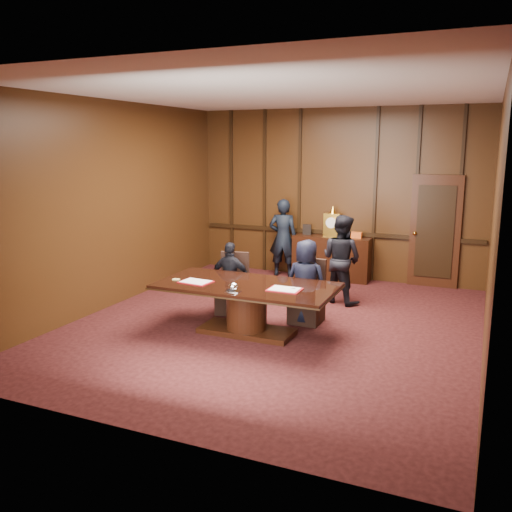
{
  "coord_description": "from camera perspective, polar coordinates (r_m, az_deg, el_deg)",
  "views": [
    {
      "loc": [
        2.92,
        -7.49,
        2.75
      ],
      "look_at": [
        -0.36,
        0.13,
        1.05
      ],
      "focal_mm": 38.0,
      "sensor_mm": 36.0,
      "label": 1
    }
  ],
  "objects": [
    {
      "name": "witness_left",
      "position": [
        11.46,
        2.86,
        1.92
      ],
      "size": [
        0.66,
        0.49,
        1.66
      ],
      "primitive_type": "imported",
      "rotation": [
        0.0,
        0.0,
        3.3
      ],
      "color": "black",
      "rests_on": "ground"
    },
    {
      "name": "sideboard",
      "position": [
        11.36,
        7.96,
        -0.02
      ],
      "size": [
        1.6,
        0.45,
        1.54
      ],
      "color": "black",
      "rests_on": "ground"
    },
    {
      "name": "conference_table",
      "position": [
        7.99,
        -0.99,
        -4.69
      ],
      "size": [
        2.62,
        1.32,
        0.76
      ],
      "color": "black",
      "rests_on": "ground"
    },
    {
      "name": "chair_right",
      "position": [
        8.61,
        5.39,
        -5.04
      ],
      "size": [
        0.49,
        0.49,
        0.99
      ],
      "rotation": [
        0.0,
        0.0,
        -0.02
      ],
      "color": "black",
      "rests_on": "ground"
    },
    {
      "name": "room",
      "position": [
        8.21,
        2.79,
        4.39
      ],
      "size": [
        7.0,
        7.04,
        3.5
      ],
      "color": "black",
      "rests_on": "ground"
    },
    {
      "name": "folder_left",
      "position": [
        8.06,
        -6.35,
        -2.71
      ],
      "size": [
        0.49,
        0.38,
        0.02
      ],
      "rotation": [
        0.0,
        0.0,
        -0.1
      ],
      "color": "maroon",
      "rests_on": "conference_table"
    },
    {
      "name": "chair_left",
      "position": [
        9.08,
        -2.49,
        -4.12
      ],
      "size": [
        0.56,
        0.56,
        0.99
      ],
      "rotation": [
        0.0,
        0.0,
        0.19
      ],
      "color": "black",
      "rests_on": "ground"
    },
    {
      "name": "notepad",
      "position": [
        8.25,
        -8.4,
        -2.45
      ],
      "size": [
        0.11,
        0.08,
        0.01
      ],
      "primitive_type": "cube",
      "rotation": [
        0.0,
        0.0,
        0.11
      ],
      "color": "#E3CB6F",
      "rests_on": "conference_table"
    },
    {
      "name": "signatory_left",
      "position": [
        8.93,
        -2.69,
        -2.35
      ],
      "size": [
        0.73,
        0.37,
        1.2
      ],
      "primitive_type": "imported",
      "rotation": [
        0.0,
        0.0,
        3.25
      ],
      "color": "black",
      "rests_on": "ground"
    },
    {
      "name": "inkstand",
      "position": [
        7.52,
        -2.42,
        -3.34
      ],
      "size": [
        0.2,
        0.14,
        0.12
      ],
      "color": "white",
      "rests_on": "conference_table"
    },
    {
      "name": "signatory_right",
      "position": [
        8.44,
        5.27,
        -2.74
      ],
      "size": [
        0.66,
        0.44,
        1.33
      ],
      "primitive_type": "imported",
      "rotation": [
        0.0,
        0.0,
        3.12
      ],
      "color": "black",
      "rests_on": "ground"
    },
    {
      "name": "witness_right",
      "position": [
        9.64,
        8.98,
        -0.32
      ],
      "size": [
        0.92,
        0.83,
        1.57
      ],
      "primitive_type": "imported",
      "rotation": [
        0.0,
        0.0,
        2.78
      ],
      "color": "black",
      "rests_on": "ground"
    },
    {
      "name": "folder_right",
      "position": [
        7.61,
        3.04,
        -3.53
      ],
      "size": [
        0.46,
        0.33,
        0.02
      ],
      "rotation": [
        0.0,
        0.0,
        0.0
      ],
      "color": "maroon",
      "rests_on": "conference_table"
    }
  ]
}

